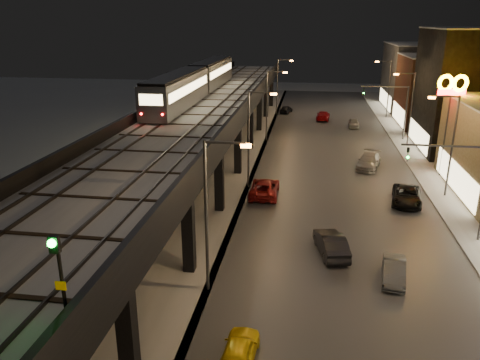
{
  "coord_description": "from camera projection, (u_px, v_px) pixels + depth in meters",
  "views": [
    {
      "loc": [
        4.65,
        -10.25,
        14.95
      ],
      "look_at": [
        0.38,
        18.43,
        5.0
      ],
      "focal_mm": 35.0,
      "sensor_mm": 36.0,
      "label": 1
    }
  ],
  "objects": [
    {
      "name": "road_surface",
      "position": [
        335.0,
        177.0,
        46.78
      ],
      "size": [
        17.0,
        120.0,
        0.06
      ],
      "primitive_type": "cube",
      "color": "#46474D",
      "rests_on": "ground"
    },
    {
      "name": "sidewalk_right",
      "position": [
        439.0,
        182.0,
        45.38
      ],
      "size": [
        4.0,
        120.0,
        0.14
      ],
      "primitive_type": "cube",
      "color": "#9FA1A8",
      "rests_on": "ground"
    },
    {
      "name": "under_viaduct_pavement",
      "position": [
        203.0,
        171.0,
        48.66
      ],
      "size": [
        11.0,
        120.0,
        0.06
      ],
      "primitive_type": "cube",
      "color": "#9FA1A8",
      "rests_on": "ground"
    },
    {
      "name": "elevated_viaduct",
      "position": [
        194.0,
        125.0,
        43.9
      ],
      "size": [
        9.0,
        100.0,
        6.3
      ],
      "color": "black",
      "rests_on": "ground"
    },
    {
      "name": "viaduct_trackbed",
      "position": [
        194.0,
        116.0,
        43.77
      ],
      "size": [
        8.4,
        100.0,
        0.32
      ],
      "color": "#B2B7C1",
      "rests_on": "elevated_viaduct"
    },
    {
      "name": "viaduct_parapet_streetside",
      "position": [
        240.0,
        113.0,
        43.04
      ],
      "size": [
        0.3,
        100.0,
        1.1
      ],
      "primitive_type": "cube",
      "color": "black",
      "rests_on": "elevated_viaduct"
    },
    {
      "name": "viaduct_parapet_far",
      "position": [
        149.0,
        110.0,
        44.25
      ],
      "size": [
        0.3,
        100.0,
        1.1
      ],
      "primitive_type": "cube",
      "color": "black",
      "rests_on": "elevated_viaduct"
    },
    {
      "name": "building_d",
      "position": [
        478.0,
        91.0,
        54.36
      ],
      "size": [
        12.2,
        13.2,
        14.16
      ],
      "color": "black",
      "rests_on": "ground"
    },
    {
      "name": "building_e",
      "position": [
        444.0,
        91.0,
        68.11
      ],
      "size": [
        12.2,
        12.2,
        10.16
      ],
      "color": "#502319",
      "rests_on": "ground"
    },
    {
      "name": "building_f",
      "position": [
        423.0,
        77.0,
        81.05
      ],
      "size": [
        12.2,
        16.2,
        11.16
      ],
      "color": "#3A3A3C",
      "rests_on": "ground"
    },
    {
      "name": "streetlight_left_1",
      "position": [
        211.0,
        207.0,
        25.61
      ],
      "size": [
        2.57,
        0.28,
        9.0
      ],
      "color": "#38383A",
      "rests_on": "ground"
    },
    {
      "name": "streetlight_left_2",
      "position": [
        252.0,
        133.0,
        42.45
      ],
      "size": [
        2.57,
        0.28,
        9.0
      ],
      "color": "#38383A",
      "rests_on": "ground"
    },
    {
      "name": "streetlight_right_2",
      "position": [
        450.0,
        140.0,
        40.07
      ],
      "size": [
        2.56,
        0.28,
        9.0
      ],
      "color": "#38383A",
      "rests_on": "ground"
    },
    {
      "name": "streetlight_left_3",
      "position": [
        269.0,
        101.0,
        59.3
      ],
      "size": [
        2.57,
        0.28,
        9.0
      ],
      "color": "#38383A",
      "rests_on": "ground"
    },
    {
      "name": "streetlight_right_3",
      "position": [
        409.0,
        104.0,
        56.91
      ],
      "size": [
        2.56,
        0.28,
        9.0
      ],
      "color": "#38383A",
      "rests_on": "ground"
    },
    {
      "name": "streetlight_left_4",
      "position": [
        279.0,
        83.0,
        76.14
      ],
      "size": [
        2.57,
        0.28,
        9.0
      ],
      "color": "#38383A",
      "rests_on": "ground"
    },
    {
      "name": "streetlight_right_4",
      "position": [
        388.0,
        85.0,
        73.75
      ],
      "size": [
        2.56,
        0.28,
        9.0
      ],
      "color": "#38383A",
      "rests_on": "ground"
    },
    {
      "name": "traffic_light_rig_a",
      "position": [
        471.0,
        181.0,
        32.01
      ],
      "size": [
        6.1,
        0.34,
        7.0
      ],
      "color": "#38383A",
      "rests_on": "ground"
    },
    {
      "name": "traffic_light_rig_b",
      "position": [
        397.0,
        106.0,
        60.08
      ],
      "size": [
        6.1,
        0.34,
        7.0
      ],
      "color": "#38383A",
      "rests_on": "ground"
    },
    {
      "name": "subway_train",
      "position": [
        197.0,
        80.0,
        54.74
      ],
      "size": [
        2.76,
        33.34,
        3.3
      ],
      "color": "gray",
      "rests_on": "viaduct_trackbed"
    },
    {
      "name": "rail_signal",
      "position": [
        58.0,
        262.0,
        13.04
      ],
      "size": [
        0.32,
        0.41,
        2.74
      ],
      "color": "black",
      "rests_on": "viaduct_trackbed"
    },
    {
      "name": "car_taxi",
      "position": [
        239.0,
        352.0,
        21.23
      ],
      "size": [
        1.69,
        3.84,
        1.28
      ],
      "primitive_type": "imported",
      "rotation": [
        0.0,
        0.0,
        3.1
      ],
      "color": "yellow",
      "rests_on": "ground"
    },
    {
      "name": "car_near_white",
      "position": [
        331.0,
        244.0,
        31.24
      ],
      "size": [
        2.47,
        4.74,
        1.49
      ],
      "primitive_type": "imported",
      "rotation": [
        0.0,
        0.0,
        3.35
      ],
      "color": "black",
      "rests_on": "ground"
    },
    {
      "name": "car_mid_silver",
      "position": [
        264.0,
        188.0,
        41.62
      ],
      "size": [
        2.48,
        5.31,
        1.47
      ],
      "primitive_type": "imported",
      "rotation": [
        0.0,
        0.0,
        3.15
      ],
      "color": "maroon",
      "rests_on": "ground"
    },
    {
      "name": "car_mid_dark",
      "position": [
        323.0,
        116.0,
        73.29
      ],
      "size": [
        2.29,
        4.88,
        1.38
      ],
      "primitive_type": "imported",
      "rotation": [
        0.0,
        0.0,
        3.06
      ],
      "color": "maroon",
      "rests_on": "ground"
    },
    {
      "name": "car_far_white",
      "position": [
        286.0,
        110.0,
        78.78
      ],
      "size": [
        2.23,
        3.93,
        1.26
      ],
      "primitive_type": "imported",
      "rotation": [
        0.0,
        0.0,
        2.93
      ],
      "color": "black",
      "rests_on": "ground"
    },
    {
      "name": "car_onc_silver",
      "position": [
        394.0,
        272.0,
        28.11
      ],
      "size": [
        1.83,
        3.88,
        1.23
      ],
      "primitive_type": "imported",
      "rotation": [
        0.0,
        0.0,
        -0.15
      ],
      "color": "#373A3F",
      "rests_on": "ground"
    },
    {
      "name": "car_onc_dark",
      "position": [
        407.0,
        196.0,
        39.84
      ],
      "size": [
        3.15,
        5.41,
        1.42
      ],
      "primitive_type": "imported",
      "rotation": [
        0.0,
        0.0,
        -0.16
      ],
      "color": "black",
      "rests_on": "ground"
    },
    {
      "name": "car_onc_white",
      "position": [
        369.0,
        162.0,
        49.44
      ],
      "size": [
        3.27,
        5.44,
        1.48
      ],
      "primitive_type": "imported",
      "rotation": [
        0.0,
        0.0,
        -0.25
      ],
      "color": "gray",
      "rests_on": "ground"
    },
    {
      "name": "car_onc_red",
      "position": [
        354.0,
        124.0,
        68.21
      ],
      "size": [
        1.62,
        3.73,
        1.25
      ],
      "primitive_type": "imported",
      "rotation": [
        0.0,
        0.0,
        -0.04
      ],
      "color": "gray",
      "rests_on": "ground"
    },
    {
      "name": "sign_mcdonalds",
      "position": [
        451.0,
        94.0,
        44.48
      ],
      "size": [
        2.99,
        0.87,
        10.12
      ],
      "color": "#38383A",
      "rests_on": "ground"
    }
  ]
}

